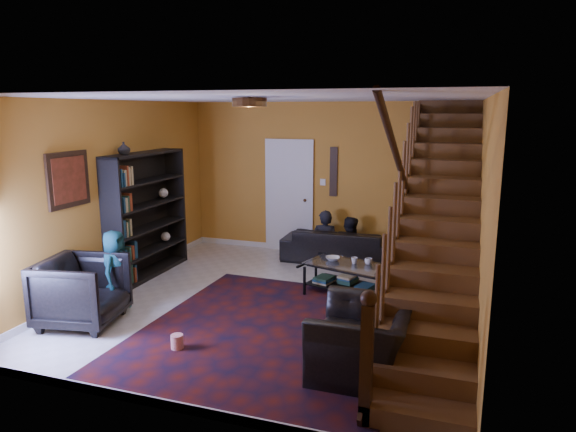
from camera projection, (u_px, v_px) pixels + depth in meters
name	position (u px, v px, depth m)	size (l,w,h in m)	color
floor	(275.00, 304.00, 7.16)	(5.50, 5.50, 0.00)	beige
room	(229.00, 265.00, 8.80)	(5.50, 5.50, 5.50)	orange
staircase	(438.00, 216.00, 6.21)	(0.95, 5.02, 3.18)	brown
bookshelf	(147.00, 217.00, 8.28)	(0.35, 1.80, 2.00)	black
door	(289.00, 198.00, 9.70)	(0.82, 0.05, 2.05)	silver
framed_picture	(68.00, 180.00, 6.78)	(0.04, 0.74, 0.74)	maroon
wall_hanging	(334.00, 172.00, 9.33)	(0.14, 0.03, 0.90)	black
ceiling_fixture	(249.00, 102.00, 5.86)	(0.40, 0.40, 0.10)	#3F2814
rug	(275.00, 331.00, 6.25)	(3.12, 3.56, 0.02)	#47120C
sofa	(340.00, 245.00, 9.11)	(2.01, 0.79, 0.59)	black
armchair_left	(82.00, 291.00, 6.41)	(0.92, 0.95, 0.86)	black
armchair_right	(362.00, 340.00, 5.22)	(1.10, 0.96, 0.71)	black
person_adult_a	(325.00, 247.00, 9.26)	(0.49, 0.32, 1.35)	black
person_adult_b	(349.00, 251.00, 9.13)	(0.61, 0.48, 1.26)	black
person_child	(115.00, 270.00, 6.85)	(0.54, 0.35, 1.10)	navy
coffee_table	(346.00, 276.00, 7.53)	(1.31, 0.98, 0.44)	black
cup_a	(369.00, 261.00, 7.48)	(0.11, 0.11, 0.09)	#999999
cup_b	(354.00, 260.00, 7.52)	(0.10, 0.10, 0.09)	#999999
bowl	(333.00, 259.00, 7.68)	(0.21, 0.21, 0.05)	#999999
vase	(124.00, 148.00, 7.58)	(0.18, 0.18, 0.19)	#999999
popcorn_bucket	(177.00, 342.00, 5.76)	(0.14, 0.14, 0.16)	red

